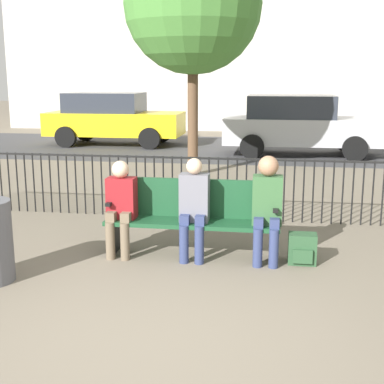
% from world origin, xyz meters
% --- Properties ---
extents(ground_plane, '(80.00, 80.00, 0.00)m').
position_xyz_m(ground_plane, '(0.00, 0.00, 0.00)').
color(ground_plane, '#706656').
extents(park_bench, '(2.07, 0.45, 0.92)m').
position_xyz_m(park_bench, '(0.00, 2.21, 0.50)').
color(park_bench, '#194728').
rests_on(park_bench, ground).
extents(seated_person_0, '(0.34, 0.39, 1.15)m').
position_xyz_m(seated_person_0, '(-0.86, 2.08, 0.65)').
color(seated_person_0, brown).
rests_on(seated_person_0, ground).
extents(seated_person_1, '(0.34, 0.39, 1.20)m').
position_xyz_m(seated_person_1, '(0.03, 2.08, 0.67)').
color(seated_person_1, navy).
rests_on(seated_person_1, ground).
extents(seated_person_2, '(0.34, 0.39, 1.25)m').
position_xyz_m(seated_person_2, '(0.88, 2.09, 0.71)').
color(seated_person_2, navy).
rests_on(seated_person_2, ground).
extents(backpack, '(0.32, 0.26, 0.36)m').
position_xyz_m(backpack, '(1.30, 2.10, 0.18)').
color(backpack, '#284C2D').
rests_on(backpack, ground).
extents(fence_railing, '(9.01, 0.03, 0.95)m').
position_xyz_m(fence_railing, '(-0.02, 3.91, 0.56)').
color(fence_railing, black).
rests_on(fence_railing, ground).
extents(tree_0, '(2.86, 2.86, 5.00)m').
position_xyz_m(tree_0, '(-0.82, 7.51, 3.56)').
color(tree_0, brown).
rests_on(tree_0, ground).
extents(street_surface, '(24.00, 6.00, 0.01)m').
position_xyz_m(street_surface, '(0.00, 12.00, 0.00)').
color(street_surface, '#3D3D3F').
rests_on(street_surface, ground).
extents(parked_car_0, '(4.20, 1.94, 1.62)m').
position_xyz_m(parked_car_0, '(1.56, 10.94, 0.84)').
color(parked_car_0, '#B7B7BC').
rests_on(parked_car_0, ground).
extents(parked_car_1, '(4.20, 1.94, 1.62)m').
position_xyz_m(parked_car_1, '(-4.12, 12.32, 0.84)').
color(parked_car_1, yellow).
rests_on(parked_car_1, ground).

